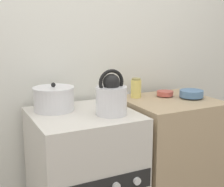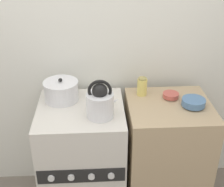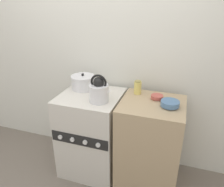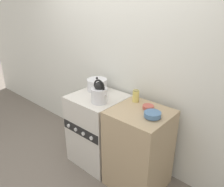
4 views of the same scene
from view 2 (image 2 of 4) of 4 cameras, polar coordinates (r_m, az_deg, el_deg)
The scene contains 8 objects.
wall_back at distance 2.36m, azimuth -5.95°, elevation 9.15°, with size 7.00×0.06×2.50m.
stove at distance 2.43m, azimuth -5.31°, elevation -11.88°, with size 0.61×0.61×0.90m.
counter at distance 2.47m, azimuth 9.66°, elevation -11.33°, with size 0.58×0.55×0.92m.
kettle at distance 2.03m, azimuth -2.16°, elevation -1.60°, with size 0.22×0.18×0.27m.
cooking_pot at distance 2.26m, azimuth -9.26°, elevation 0.48°, with size 0.25×0.25×0.17m.
enamel_bowl at distance 2.20m, azimuth 14.68°, elevation -1.56°, with size 0.16×0.16×0.06m.
small_ceramic_bowl at distance 2.28m, azimuth 10.70°, elevation -0.31°, with size 0.11×0.11×0.04m.
storage_jar at distance 2.28m, azimuth 5.52°, elevation 1.27°, with size 0.07×0.07×0.14m.
Camera 2 is at (0.11, -1.57, 2.01)m, focal length 50.00 mm.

